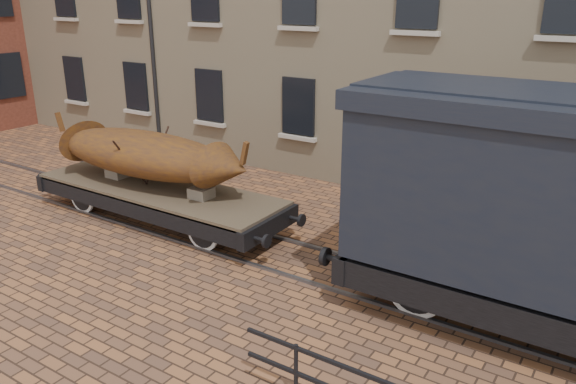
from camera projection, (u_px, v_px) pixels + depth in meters
The scene contains 5 objects.
ground at pixel (274, 254), 12.34m from camera, with size 90.00×90.00×0.00m, color brown.
rail_track at pixel (274, 252), 12.33m from camera, with size 30.00×1.52×0.06m.
flatcar_wagon at pixel (158, 194), 13.89m from camera, with size 7.61×2.06×1.15m.
iron_boat at pixel (144, 154), 13.76m from camera, with size 6.27×1.93×1.51m.
goods_van at pixel (575, 193), 8.58m from camera, with size 7.78×2.83×4.02m.
Camera 1 is at (6.39, -9.16, 5.42)m, focal length 35.00 mm.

